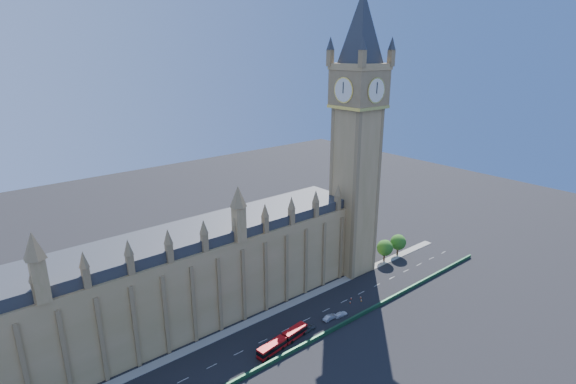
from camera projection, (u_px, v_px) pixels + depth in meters
ground at (296, 325)px, 130.10m from camera, size 400.00×400.00×0.00m
palace_westminster at (179, 280)px, 126.90m from camera, size 120.00×20.00×28.00m
elizabeth_tower at (358, 118)px, 146.77m from camera, size 20.59×20.59×105.00m
bridge_parapet at (317, 338)px, 123.31m from camera, size 160.00×0.60×1.20m
kerb_north at (276, 310)px, 137.06m from camera, size 160.00×3.00×0.16m
tree_east_near at (385, 247)px, 167.43m from camera, size 6.00×6.00×8.50m
tree_east_far at (398, 242)px, 172.27m from camera, size 6.00×6.00×8.50m
red_bus at (283, 341)px, 120.48m from camera, size 17.58×4.83×2.96m
car_grey at (308, 328)px, 127.08m from camera, size 4.67×2.17×1.55m
car_silver at (329, 317)px, 132.33m from camera, size 4.56×1.94×1.46m
car_white at (341, 314)px, 134.08m from camera, size 4.64×2.18×1.31m
cone_a at (361, 297)px, 143.77m from camera, size 0.49×0.49×0.72m
cone_b at (350, 302)px, 140.97m from camera, size 0.48×0.48×0.68m
cone_c at (351, 298)px, 143.27m from camera, size 0.57×0.57×0.68m
cone_d at (361, 300)px, 142.08m from camera, size 0.51×0.51×0.69m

